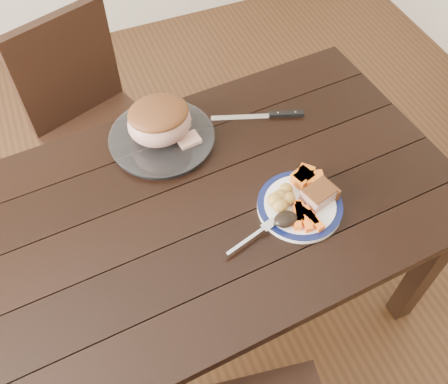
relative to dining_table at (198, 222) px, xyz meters
name	(u,v)px	position (x,y,z in m)	size (l,w,h in m)	color
ground	(205,308)	(0.00, 0.00, -0.66)	(4.00, 4.00, 0.00)	#472B16
dining_table	(198,222)	(0.00, 0.00, 0.00)	(1.66, 1.01, 0.75)	black
chair_far	(92,116)	(-0.19, 0.73, -0.13)	(0.54, 0.55, 0.93)	black
dinner_plate	(300,206)	(0.28, -0.12, 0.10)	(0.25, 0.25, 0.02)	white
plate_rim	(300,204)	(0.28, -0.12, 0.11)	(0.25, 0.25, 0.02)	#0C123D
serving_platter	(162,139)	(-0.01, 0.29, 0.10)	(0.34, 0.34, 0.02)	white
pork_slice	(319,195)	(0.34, -0.13, 0.13)	(0.09, 0.07, 0.04)	tan
roasted_potatoes	(281,198)	(0.23, -0.10, 0.13)	(0.09, 0.09, 0.04)	gold
carrot_batons	(304,216)	(0.27, -0.17, 0.12)	(0.08, 0.12, 0.02)	orange
pumpkin_wedges	(306,178)	(0.33, -0.06, 0.13)	(0.10, 0.09, 0.04)	orange
dark_mushroom	(286,219)	(0.21, -0.17, 0.13)	(0.07, 0.05, 0.03)	black
fork	(255,235)	(0.11, -0.17, 0.11)	(0.18, 0.07, 0.00)	silver
roast_joint	(160,122)	(-0.01, 0.29, 0.18)	(0.21, 0.18, 0.14)	#AF786B
cut_slice	(189,140)	(0.06, 0.23, 0.12)	(0.07, 0.06, 0.02)	tan
carving_knife	(275,115)	(0.38, 0.25, 0.10)	(0.31, 0.12, 0.01)	silver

